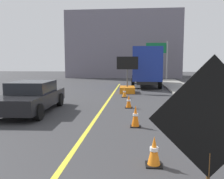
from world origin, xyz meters
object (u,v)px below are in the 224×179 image
object	(u,v)px
roadwork_sign	(211,121)
traffic_cone_near_sign	(154,151)
box_truck	(146,66)
pickup_car	(31,97)
traffic_cone_mid_lane	(135,116)
highway_guide_sign	(161,54)
traffic_cone_far_lane	(129,101)
arrow_board_trailer	(127,86)
traffic_cone_curbside	(124,92)

from	to	relation	value
roadwork_sign	traffic_cone_near_sign	distance (m)	2.27
box_truck	pickup_car	size ratio (longest dim) A/B	1.60
roadwork_sign	traffic_cone_mid_lane	distance (m)	5.18
highway_guide_sign	traffic_cone_far_lane	bearing A→B (deg)	-100.68
box_truck	highway_guide_sign	size ratio (longest dim) A/B	1.54
highway_guide_sign	pickup_car	bearing A→B (deg)	-111.31
box_truck	traffic_cone_mid_lane	world-z (taller)	box_truck
arrow_board_trailer	box_truck	distance (m)	5.47
highway_guide_sign	arrow_board_trailer	bearing A→B (deg)	-106.38
traffic_cone_near_sign	box_truck	bearing A→B (deg)	87.95
highway_guide_sign	traffic_cone_far_lane	world-z (taller)	highway_guide_sign
traffic_cone_mid_lane	traffic_cone_curbside	xyz separation A→B (m)	(-0.68, 7.07, -0.05)
pickup_car	traffic_cone_far_lane	size ratio (longest dim) A/B	7.20
box_truck	traffic_cone_curbside	world-z (taller)	box_truck
roadwork_sign	box_truck	distance (m)	19.58
box_truck	traffic_cone_far_lane	world-z (taller)	box_truck
box_truck	highway_guide_sign	world-z (taller)	highway_guide_sign
roadwork_sign	pickup_car	size ratio (longest dim) A/B	0.49
box_truck	highway_guide_sign	distance (m)	8.75
traffic_cone_far_lane	traffic_cone_near_sign	bearing A→B (deg)	-83.94
roadwork_sign	traffic_cone_mid_lane	bearing A→B (deg)	100.62
traffic_cone_near_sign	traffic_cone_mid_lane	xyz separation A→B (m)	(-0.38, 3.10, 0.06)
roadwork_sign	traffic_cone_far_lane	distance (m)	8.61
roadwork_sign	traffic_cone_mid_lane	xyz separation A→B (m)	(-0.93, 4.98, -1.09)
pickup_car	traffic_cone_near_sign	distance (m)	7.35
roadwork_sign	traffic_cone_near_sign	world-z (taller)	roadwork_sign
traffic_cone_far_lane	roadwork_sign	bearing A→B (deg)	-81.60
roadwork_sign	traffic_cone_far_lane	size ratio (longest dim) A/B	3.50
roadwork_sign	highway_guide_sign	world-z (taller)	highway_guide_sign
pickup_car	traffic_cone_curbside	xyz separation A→B (m)	(4.07, 4.92, -0.37)
arrow_board_trailer	pickup_car	bearing A→B (deg)	-119.40
traffic_cone_curbside	roadwork_sign	bearing A→B (deg)	-82.39
arrow_board_trailer	pickup_car	size ratio (longest dim) A/B	0.56
roadwork_sign	box_truck	xyz separation A→B (m)	(0.08, 19.58, 0.44)
traffic_cone_mid_lane	traffic_cone_curbside	distance (m)	7.10
highway_guide_sign	traffic_cone_near_sign	bearing A→B (deg)	-96.51
pickup_car	arrow_board_trailer	bearing A→B (deg)	60.60
traffic_cone_far_lane	pickup_car	bearing A→B (deg)	-163.43
arrow_board_trailer	traffic_cone_curbside	distance (m)	2.50
arrow_board_trailer	highway_guide_sign	bearing A→B (deg)	73.62
arrow_board_trailer	traffic_cone_curbside	xyz separation A→B (m)	(-0.11, -2.49, -0.15)
highway_guide_sign	traffic_cone_mid_lane	xyz separation A→B (m)	(-3.35, -22.90, -3.05)
pickup_car	traffic_cone_curbside	distance (m)	6.39
roadwork_sign	box_truck	size ratio (longest dim) A/B	0.30
arrow_board_trailer	traffic_cone_curbside	size ratio (longest dim) A/B	4.06
traffic_cone_far_lane	traffic_cone_curbside	distance (m)	3.62
box_truck	traffic_cone_mid_lane	xyz separation A→B (m)	(-1.02, -14.60, -1.54)
box_truck	traffic_cone_far_lane	bearing A→B (deg)	-96.82
box_truck	pickup_car	distance (m)	13.77
pickup_car	traffic_cone_near_sign	world-z (taller)	pickup_car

